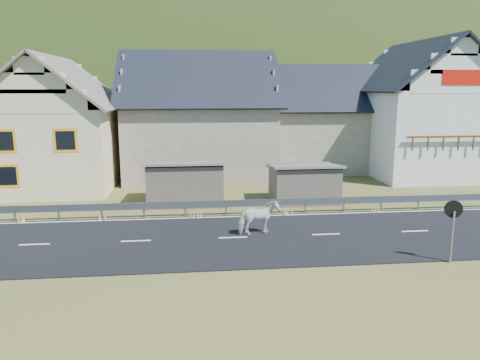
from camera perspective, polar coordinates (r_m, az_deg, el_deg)
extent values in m
plane|color=#454C20|center=(19.74, -0.85, -7.14)|extent=(160.00, 160.00, 0.00)
cube|color=black|center=(19.73, -0.85, -7.09)|extent=(60.00, 7.00, 0.04)
cube|color=silver|center=(19.72, -0.85, -7.02)|extent=(60.00, 6.60, 0.01)
cube|color=#93969B|center=(23.09, -1.73, -2.90)|extent=(28.00, 0.08, 0.34)
cube|color=#93969B|center=(24.53, -25.76, -3.75)|extent=(0.10, 0.06, 0.70)
cube|color=#93969B|center=(23.93, -21.24, -3.75)|extent=(0.10, 0.06, 0.70)
cube|color=#93969B|center=(23.49, -16.51, -3.71)|extent=(0.10, 0.06, 0.70)
cube|color=#93969B|center=(23.21, -11.64, -3.65)|extent=(0.10, 0.06, 0.70)
cube|color=#93969B|center=(23.10, -6.69, -3.56)|extent=(0.10, 0.06, 0.70)
cube|color=#93969B|center=(23.17, -1.73, -3.44)|extent=(0.10, 0.06, 0.70)
cube|color=#93969B|center=(23.41, 3.16, -3.30)|extent=(0.10, 0.06, 0.70)
cube|color=#93969B|center=(23.81, 7.92, -3.14)|extent=(0.10, 0.06, 0.70)
cube|color=#93969B|center=(24.37, 12.49, -2.97)|extent=(0.10, 0.06, 0.70)
cube|color=#93969B|center=(25.08, 16.83, -2.79)|extent=(0.10, 0.06, 0.70)
cube|color=#93969B|center=(25.93, 20.90, -2.60)|extent=(0.10, 0.06, 0.70)
cube|color=#93969B|center=(26.89, 24.70, -2.41)|extent=(0.10, 0.06, 0.70)
cube|color=#6E6153|center=(25.66, -6.70, -0.34)|extent=(4.30, 3.30, 2.40)
cube|color=#6E6153|center=(25.96, 7.80, -0.46)|extent=(3.80, 2.90, 2.20)
cube|color=beige|center=(31.95, -21.24, 3.80)|extent=(7.00, 9.00, 5.00)
cube|color=orange|center=(28.07, -26.86, 4.27)|extent=(1.30, 0.12, 1.30)
cube|color=orange|center=(27.12, -20.50, 4.56)|extent=(1.30, 0.12, 1.30)
cube|color=orange|center=(28.33, -26.52, 0.46)|extent=(1.30, 0.12, 1.30)
cube|color=tan|center=(33.73, -24.43, 10.84)|extent=(0.70, 0.70, 2.40)
cube|color=tan|center=(33.86, -4.99, 4.90)|extent=(10.00, 9.00, 5.00)
cube|color=tan|center=(37.44, 10.48, 5.06)|extent=(9.00, 8.00, 4.60)
cube|color=white|center=(36.84, 20.89, 5.50)|extent=(8.00, 10.00, 6.00)
cube|color=red|center=(32.31, 25.47, 11.21)|extent=(2.60, 0.06, 0.90)
cube|color=brown|center=(32.26, 25.14, 4.82)|extent=(6.80, 0.12, 0.12)
ellipsoid|color=#243110|center=(200.48, -4.33, 3.72)|extent=(440.00, 280.00, 260.00)
imported|color=silver|center=(19.99, 2.29, -4.62)|extent=(1.25, 1.86, 1.44)
cylinder|color=#93969B|center=(18.45, 24.45, -6.36)|extent=(0.08, 0.08, 1.93)
cylinder|color=black|center=(18.25, 24.59, -3.25)|extent=(0.62, 0.25, 0.64)
cylinder|color=white|center=(18.29, 24.53, -3.22)|extent=(0.52, 0.20, 0.54)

